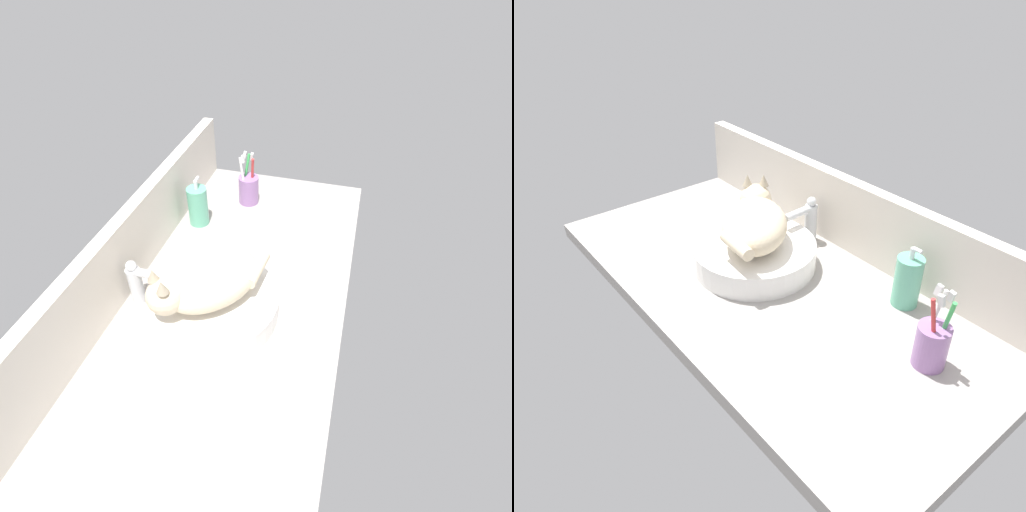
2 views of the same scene
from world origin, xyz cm
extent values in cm
cube|color=#9E9993|center=(0.00, 0.00, -2.00)|extent=(125.86, 60.57, 4.00)
cube|color=silver|center=(0.00, 28.48, 10.28)|extent=(125.86, 3.60, 20.56)
cylinder|color=white|center=(-8.23, 2.26, 3.37)|extent=(32.76, 32.76, 6.74)
ellipsoid|color=beige|center=(-8.23, 2.26, 12.24)|extent=(30.12, 28.98, 11.00)
sphere|color=beige|center=(-17.43, 9.78, 13.74)|extent=(8.80, 8.80, 8.80)
cone|color=tan|center=(-19.59, 8.71, 19.14)|extent=(2.80, 2.80, 3.20)
cone|color=tan|center=(-16.81, 12.11, 19.14)|extent=(2.80, 2.80, 3.20)
cylinder|color=beige|center=(-2.42, -7.42, 12.74)|extent=(11.23, 4.12, 3.20)
cylinder|color=silver|center=(-9.04, 23.14, 5.50)|extent=(3.60, 3.60, 11.00)
cylinder|color=silver|center=(-8.85, 18.15, 10.40)|extent=(2.59, 10.08, 2.20)
sphere|color=silver|center=(-9.04, 23.14, 12.20)|extent=(2.80, 2.80, 2.80)
cylinder|color=#60B793|center=(27.61, 20.27, 6.45)|extent=(6.44, 6.44, 12.90)
cylinder|color=silver|center=(27.61, 20.27, 14.30)|extent=(1.20, 1.20, 2.80)
cylinder|color=silver|center=(28.81, 20.27, 15.70)|extent=(2.20, 1.00, 1.00)
cylinder|color=#996BA8|center=(43.65, 7.86, 4.91)|extent=(6.92, 6.92, 9.82)
cylinder|color=white|center=(41.86, 9.11, 8.90)|extent=(2.75, 3.57, 16.93)
cube|color=white|center=(41.86, 9.11, 17.40)|extent=(1.47, 1.17, 2.61)
cylinder|color=green|center=(44.61, 9.30, 8.90)|extent=(3.95, 2.94, 16.87)
cube|color=white|center=(44.61, 9.30, 17.40)|extent=(1.63, 1.08, 2.65)
cylinder|color=#D13838|center=(44.21, 6.71, 8.90)|extent=(3.64, 2.22, 16.94)
cube|color=white|center=(44.21, 6.71, 17.40)|extent=(1.58, 0.98, 2.62)
camera|label=1|loc=(-70.82, -25.72, 79.52)|focal=28.00mm
camera|label=2|loc=(81.80, -64.92, 75.14)|focal=35.00mm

